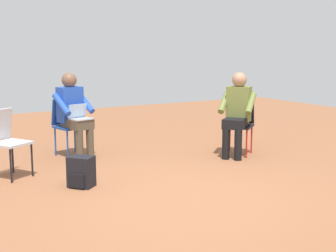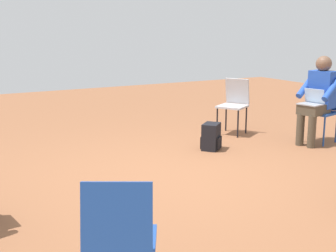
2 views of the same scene
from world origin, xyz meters
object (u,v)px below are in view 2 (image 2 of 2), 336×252
at_px(chair_southeast, 120,237).
at_px(person_with_laptop, 318,95).
at_px(chair_north, 323,108).
at_px(chair_northwest, 234,102).
at_px(backpack_near_laptop_user, 211,138).

height_order(chair_southeast, person_with_laptop, person_with_laptop).
bearing_deg(chair_north, person_with_laptop, 90.00).
height_order(chair_northwest, backpack_near_laptop_user, chair_northwest).
bearing_deg(person_with_laptop, backpack_near_laptop_user, 60.11).
bearing_deg(chair_southeast, backpack_near_laptop_user, 77.42).
relative_size(chair_southeast, backpack_near_laptop_user, 2.36).
distance_m(person_with_laptop, backpack_near_laptop_user, 1.65).
relative_size(chair_northwest, chair_north, 1.00).
height_order(chair_southeast, chair_north, same).
height_order(person_with_laptop, backpack_near_laptop_user, person_with_laptop).
distance_m(chair_southeast, backpack_near_laptop_user, 3.85).
bearing_deg(person_with_laptop, chair_southeast, 107.28).
bearing_deg(chair_southeast, chair_north, 59.47).
bearing_deg(chair_southeast, person_with_laptop, 60.06).
xyz_separation_m(chair_southeast, chair_northwest, (-3.50, 3.42, 0.00)).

